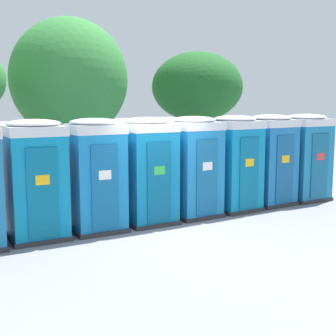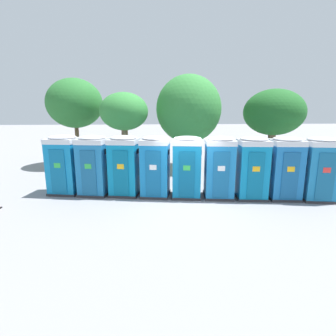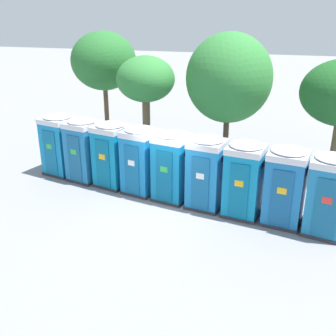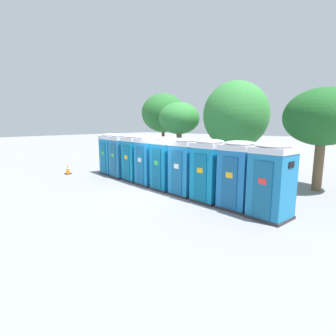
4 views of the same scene
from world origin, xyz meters
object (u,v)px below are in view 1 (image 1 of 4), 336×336
(portapotty_3, at_px, (95,174))
(portapotty_5, at_px, (193,166))
(street_tree_0, at_px, (69,79))
(street_tree_3, at_px, (197,88))
(portapotty_4, at_px, (148,170))
(portapotty_6, at_px, (234,163))
(portapotty_8, at_px, (305,157))
(portapotty_2, at_px, (36,179))
(portapotty_7, at_px, (270,159))

(portapotty_3, distance_m, portapotty_5, 2.64)
(street_tree_0, bearing_deg, street_tree_3, -13.02)
(portapotty_4, relative_size, portapotty_6, 1.00)
(portapotty_5, xyz_separation_m, portapotty_6, (1.30, -0.20, 0.00))
(portapotty_8, bearing_deg, street_tree_0, 124.56)
(portapotty_3, bearing_deg, portapotty_4, -9.25)
(street_tree_0, bearing_deg, portapotty_3, -112.49)
(portapotty_6, relative_size, street_tree_0, 0.45)
(portapotty_3, distance_m, street_tree_0, 6.17)
(street_tree_3, bearing_deg, portapotty_4, -142.30)
(portapotty_8, height_order, street_tree_3, street_tree_3)
(portapotty_5, bearing_deg, street_tree_0, 94.24)
(portapotty_3, relative_size, street_tree_0, 0.45)
(portapotty_2, bearing_deg, street_tree_3, 25.38)
(portapotty_2, bearing_deg, portapotty_5, -9.44)
(portapotty_8, xyz_separation_m, street_tree_0, (-4.33, 6.28, 2.34))
(portapotty_2, xyz_separation_m, portapotty_8, (7.80, -1.26, -0.00))
(portapotty_6, height_order, portapotty_7, same)
(street_tree_3, bearing_deg, portapotty_5, -133.69)
(portapotty_7, relative_size, street_tree_0, 0.45)
(portapotty_3, distance_m, portapotty_8, 6.59)
(portapotty_3, height_order, portapotty_4, same)
(street_tree_0, relative_size, street_tree_3, 1.19)
(portapotty_4, height_order, portapotty_7, same)
(portapotty_7, height_order, street_tree_3, street_tree_3)
(street_tree_0, height_order, street_tree_3, street_tree_0)
(street_tree_3, bearing_deg, portapotty_7, -109.61)
(portapotty_2, xyz_separation_m, portapotty_5, (3.90, -0.65, 0.00))
(portapotty_6, xyz_separation_m, street_tree_0, (-1.72, 5.87, 2.34))
(portapotty_6, bearing_deg, street_tree_3, 57.30)
(street_tree_0, bearing_deg, portapotty_6, -73.64)
(portapotty_5, distance_m, street_tree_3, 6.67)
(portapotty_4, xyz_separation_m, street_tree_3, (5.67, 4.38, 2.13))
(street_tree_0, bearing_deg, portapotty_7, -63.22)
(portapotty_5, bearing_deg, portapotty_3, 171.29)
(portapotty_5, distance_m, portapotty_6, 1.32)
(portapotty_7, bearing_deg, portapotty_2, 171.38)
(portapotty_2, relative_size, portapotty_3, 1.00)
(portapotty_5, bearing_deg, portapotty_4, 171.82)
(portapotty_4, xyz_separation_m, street_tree_0, (0.88, 5.49, 2.34))
(portapotty_4, xyz_separation_m, portapotty_6, (2.61, -0.39, -0.00))
(portapotty_2, height_order, portapotty_5, same)
(portapotty_7, bearing_deg, street_tree_3, 70.39)
(portapotty_3, height_order, portapotty_5, same)
(portapotty_2, height_order, street_tree_3, street_tree_3)
(portapotty_3, relative_size, portapotty_7, 1.00)
(portapotty_5, distance_m, portapotty_7, 2.64)
(portapotty_3, bearing_deg, portapotty_5, -8.71)
(portapotty_2, distance_m, portapotty_4, 2.64)
(portapotty_4, xyz_separation_m, portapotty_7, (3.92, -0.53, -0.00))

